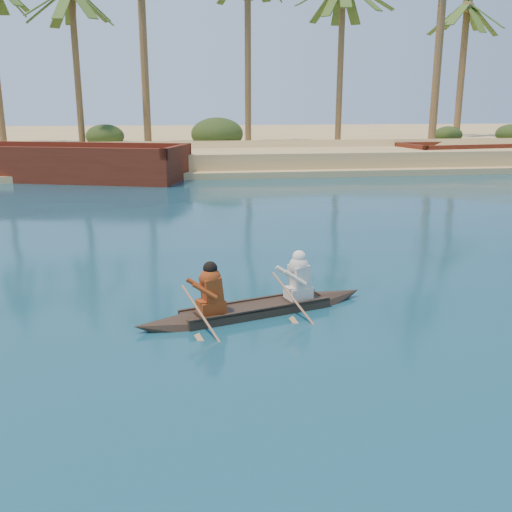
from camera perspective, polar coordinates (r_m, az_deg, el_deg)
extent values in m
plane|color=#0B2D47|center=(10.67, -9.38, -7.61)|extent=(160.00, 160.00, 0.00)
cube|color=tan|center=(36.09, -8.99, 8.44)|extent=(150.00, 8.00, 0.50)
cube|color=tan|center=(57.98, -8.95, 11.23)|extent=(150.00, 50.00, 1.50)
cube|color=#5D2113|center=(34.16, -18.64, 8.15)|extent=(14.32, 8.60, 1.70)
cube|color=#5D2113|center=(42.61, 21.39, 8.97)|extent=(11.46, 5.22, 1.38)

